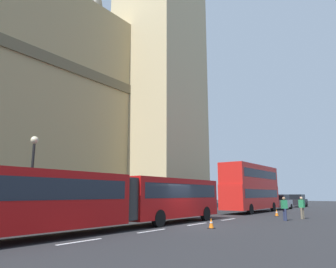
{
  "coord_description": "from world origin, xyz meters",
  "views": [
    {
      "loc": [
        -16.82,
        -10.6,
        1.89
      ],
      "look_at": [
        5.33,
        5.59,
        7.22
      ],
      "focal_mm": 33.15,
      "sensor_mm": 36.0,
      "label": 1
    }
  ],
  "objects_px": {
    "articulated_bus": "(118,197)",
    "street_lamp": "(32,174)",
    "pedestrian_near_cones": "(284,208)",
    "double_decker_bus": "(251,186)",
    "traffic_cone_middle": "(277,213)",
    "sedan_lead": "(281,202)",
    "traffic_cone_west": "(211,223)",
    "pedestrian_by_kerb": "(302,207)",
    "sedan_trailing": "(298,201)"
  },
  "relations": [
    {
      "from": "sedan_lead",
      "to": "pedestrian_by_kerb",
      "type": "xyz_separation_m",
      "value": [
        -15.23,
        -6.11,
        -0.0
      ]
    },
    {
      "from": "sedan_trailing",
      "to": "street_lamp",
      "type": "relative_size",
      "value": 0.83
    },
    {
      "from": "pedestrian_near_cones",
      "to": "street_lamp",
      "type": "bearing_deg",
      "value": 143.12
    },
    {
      "from": "double_decker_bus",
      "to": "sedan_trailing",
      "type": "height_order",
      "value": "double_decker_bus"
    },
    {
      "from": "sedan_lead",
      "to": "pedestrian_by_kerb",
      "type": "bearing_deg",
      "value": -158.12
    },
    {
      "from": "traffic_cone_west",
      "to": "street_lamp",
      "type": "relative_size",
      "value": 0.11
    },
    {
      "from": "articulated_bus",
      "to": "double_decker_bus",
      "type": "height_order",
      "value": "double_decker_bus"
    },
    {
      "from": "articulated_bus",
      "to": "street_lamp",
      "type": "distance_m",
      "value": 5.37
    },
    {
      "from": "sedan_lead",
      "to": "traffic_cone_middle",
      "type": "bearing_deg",
      "value": -165.12
    },
    {
      "from": "articulated_bus",
      "to": "double_decker_bus",
      "type": "xyz_separation_m",
      "value": [
        19.68,
        0.0,
        0.96
      ]
    },
    {
      "from": "traffic_cone_middle",
      "to": "pedestrian_near_cones",
      "type": "xyz_separation_m",
      "value": [
        -4.46,
        -1.97,
        0.63
      ]
    },
    {
      "from": "sedan_trailing",
      "to": "articulated_bus",
      "type": "bearing_deg",
      "value": 179.54
    },
    {
      "from": "double_decker_bus",
      "to": "pedestrian_by_kerb",
      "type": "distance_m",
      "value": 9.0
    },
    {
      "from": "pedestrian_by_kerb",
      "to": "sedan_trailing",
      "type": "bearing_deg",
      "value": 14.44
    },
    {
      "from": "traffic_cone_middle",
      "to": "pedestrian_by_kerb",
      "type": "bearing_deg",
      "value": -127.21
    },
    {
      "from": "double_decker_bus",
      "to": "traffic_cone_middle",
      "type": "height_order",
      "value": "double_decker_bus"
    },
    {
      "from": "traffic_cone_west",
      "to": "traffic_cone_middle",
      "type": "distance_m",
      "value": 12.15
    },
    {
      "from": "traffic_cone_west",
      "to": "traffic_cone_middle",
      "type": "height_order",
      "value": "same"
    },
    {
      "from": "traffic_cone_west",
      "to": "double_decker_bus",
      "type": "bearing_deg",
      "value": 13.57
    },
    {
      "from": "articulated_bus",
      "to": "street_lamp",
      "type": "height_order",
      "value": "street_lamp"
    },
    {
      "from": "traffic_cone_west",
      "to": "pedestrian_by_kerb",
      "type": "relative_size",
      "value": 0.34
    },
    {
      "from": "articulated_bus",
      "to": "pedestrian_by_kerb",
      "type": "relative_size",
      "value": 11.06
    },
    {
      "from": "double_decker_bus",
      "to": "pedestrian_near_cones",
      "type": "distance_m",
      "value": 10.49
    },
    {
      "from": "sedan_lead",
      "to": "sedan_trailing",
      "type": "height_order",
      "value": "same"
    },
    {
      "from": "articulated_bus",
      "to": "pedestrian_near_cones",
      "type": "xyz_separation_m",
      "value": [
        11.12,
        -5.79,
        -0.83
      ]
    },
    {
      "from": "sedan_trailing",
      "to": "pedestrian_near_cones",
      "type": "relative_size",
      "value": 2.6
    },
    {
      "from": "sedan_trailing",
      "to": "traffic_cone_west",
      "type": "bearing_deg",
      "value": -173.9
    },
    {
      "from": "articulated_bus",
      "to": "pedestrian_by_kerb",
      "type": "height_order",
      "value": "articulated_bus"
    },
    {
      "from": "sedan_trailing",
      "to": "double_decker_bus",
      "type": "bearing_deg",
      "value": 179.03
    },
    {
      "from": "double_decker_bus",
      "to": "traffic_cone_west",
      "type": "relative_size",
      "value": 18.08
    },
    {
      "from": "sedan_lead",
      "to": "sedan_trailing",
      "type": "relative_size",
      "value": 1.0
    },
    {
      "from": "traffic_cone_west",
      "to": "pedestrian_near_cones",
      "type": "distance_m",
      "value": 7.93
    },
    {
      "from": "articulated_bus",
      "to": "pedestrian_by_kerb",
      "type": "bearing_deg",
      "value": -25.2
    },
    {
      "from": "sedan_lead",
      "to": "traffic_cone_middle",
      "type": "relative_size",
      "value": 7.59
    },
    {
      "from": "sedan_trailing",
      "to": "traffic_cone_middle",
      "type": "bearing_deg",
      "value": -170.82
    },
    {
      "from": "sedan_lead",
      "to": "traffic_cone_west",
      "type": "distance_m",
      "value": 25.67
    },
    {
      "from": "double_decker_bus",
      "to": "sedan_lead",
      "type": "distance_m",
      "value": 9.34
    },
    {
      "from": "sedan_lead",
      "to": "traffic_cone_middle",
      "type": "distance_m",
      "value": 13.73
    },
    {
      "from": "traffic_cone_middle",
      "to": "street_lamp",
      "type": "distance_m",
      "value": 20.18
    },
    {
      "from": "articulated_bus",
      "to": "sedan_trailing",
      "type": "distance_m",
      "value": 37.34
    },
    {
      "from": "articulated_bus",
      "to": "sedan_lead",
      "type": "height_order",
      "value": "articulated_bus"
    },
    {
      "from": "sedan_trailing",
      "to": "pedestrian_near_cones",
      "type": "xyz_separation_m",
      "value": [
        -26.22,
        -5.49,
        -0.0
      ]
    },
    {
      "from": "traffic_cone_middle",
      "to": "pedestrian_by_kerb",
      "type": "relative_size",
      "value": 0.34
    },
    {
      "from": "traffic_cone_west",
      "to": "pedestrian_by_kerb",
      "type": "xyz_separation_m",
      "value": [
        10.18,
        -2.48,
        0.63
      ]
    },
    {
      "from": "articulated_bus",
      "to": "traffic_cone_middle",
      "type": "distance_m",
      "value": 16.11
    },
    {
      "from": "double_decker_bus",
      "to": "pedestrian_near_cones",
      "type": "height_order",
      "value": "double_decker_bus"
    },
    {
      "from": "traffic_cone_west",
      "to": "sedan_lead",
      "type": "bearing_deg",
      "value": 8.13
    },
    {
      "from": "pedestrian_near_cones",
      "to": "pedestrian_by_kerb",
      "type": "distance_m",
      "value": 2.57
    },
    {
      "from": "sedan_lead",
      "to": "street_lamp",
      "type": "height_order",
      "value": "street_lamp"
    },
    {
      "from": "double_decker_bus",
      "to": "pedestrian_by_kerb",
      "type": "height_order",
      "value": "double_decker_bus"
    }
  ]
}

